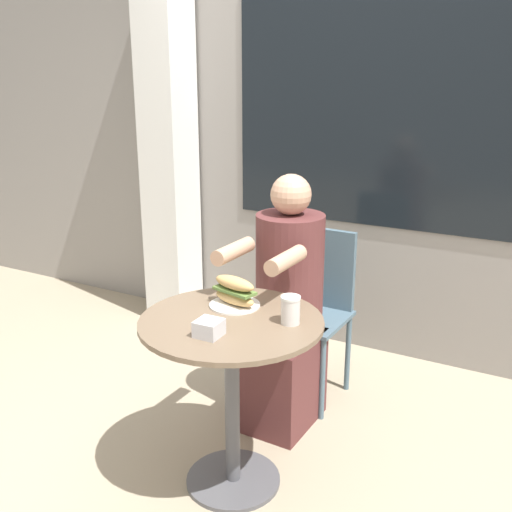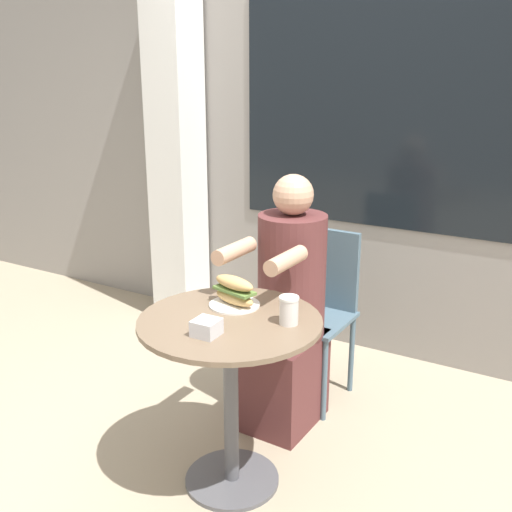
{
  "view_description": "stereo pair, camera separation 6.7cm",
  "coord_description": "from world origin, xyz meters",
  "views": [
    {
      "loc": [
        1.1,
        -1.8,
        1.65
      ],
      "look_at": [
        0.0,
        0.2,
        0.94
      ],
      "focal_mm": 42.0,
      "sensor_mm": 36.0,
      "label": 1
    },
    {
      "loc": [
        1.16,
        -1.77,
        1.65
      ],
      "look_at": [
        0.0,
        0.2,
        0.94
      ],
      "focal_mm": 42.0,
      "sensor_mm": 36.0,
      "label": 2
    }
  ],
  "objects": [
    {
      "name": "seated_diner",
      "position": [
        -0.02,
        0.53,
        0.53
      ],
      "size": [
        0.33,
        0.57,
        1.21
      ],
      "rotation": [
        0.0,
        0.0,
        3.12
      ],
      "color": "brown",
      "rests_on": "ground_plane"
    },
    {
      "name": "lattice_pillar",
      "position": [
        -1.26,
        1.32,
        1.2
      ],
      "size": [
        0.28,
        0.28,
        2.4
      ],
      "color": "silver",
      "rests_on": "ground_plane"
    },
    {
      "name": "napkin_box",
      "position": [
        0.01,
        -0.16,
        0.77
      ],
      "size": [
        0.09,
        0.09,
        0.06
      ],
      "rotation": [
        0.0,
        0.0,
        0.03
      ],
      "color": "silver",
      "rests_on": "cafe_table"
    },
    {
      "name": "sandwich_on_plate",
      "position": [
        -0.06,
        0.12,
        0.79
      ],
      "size": [
        0.21,
        0.21,
        0.12
      ],
      "rotation": [
        0.0,
        0.0,
        -0.23
      ],
      "color": "white",
      "rests_on": "cafe_table"
    },
    {
      "name": "drink_cup",
      "position": [
        0.21,
        0.08,
        0.79
      ],
      "size": [
        0.08,
        0.08,
        0.11
      ],
      "color": "silver",
      "rests_on": "cafe_table"
    },
    {
      "name": "diner_chair",
      "position": [
        -0.02,
        0.88,
        0.52
      ],
      "size": [
        0.39,
        0.39,
        0.87
      ],
      "rotation": [
        0.0,
        0.0,
        3.12
      ],
      "color": "slate",
      "rests_on": "ground_plane"
    },
    {
      "name": "ground_plane",
      "position": [
        0.0,
        0.0,
        0.0
      ],
      "size": [
        8.0,
        8.0,
        0.0
      ],
      "primitive_type": "plane",
      "color": "tan"
    },
    {
      "name": "cafe_table",
      "position": [
        0.0,
        0.0,
        0.54
      ],
      "size": [
        0.71,
        0.71,
        0.74
      ],
      "color": "brown",
      "rests_on": "ground_plane"
    },
    {
      "name": "storefront_wall",
      "position": [
        0.0,
        1.52,
        1.4
      ],
      "size": [
        8.0,
        0.09,
        2.8
      ],
      "color": "gray",
      "rests_on": "ground_plane"
    }
  ]
}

